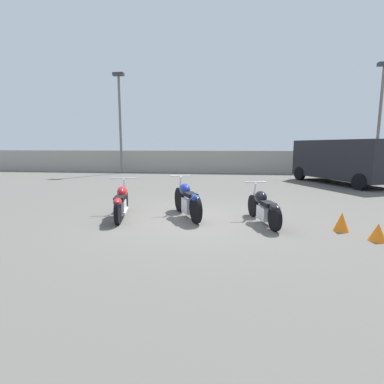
{
  "coord_description": "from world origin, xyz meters",
  "views": [
    {
      "loc": [
        0.95,
        -7.33,
        1.85
      ],
      "look_at": [
        0.0,
        0.31,
        0.65
      ],
      "focal_mm": 28.0,
      "sensor_mm": 36.0,
      "label": 1
    }
  ],
  "objects_px": {
    "light_pole_right": "(120,114)",
    "motorcycle_slot_2": "(264,207)",
    "light_pole_left": "(380,109)",
    "motorcycle_slot_0": "(121,202)",
    "traffic_cone_far": "(378,232)",
    "motorcycle_slot_1": "(187,200)",
    "parked_van": "(343,160)",
    "traffic_cone_near": "(342,222)"
  },
  "relations": [
    {
      "from": "parked_van",
      "to": "traffic_cone_near",
      "type": "height_order",
      "value": "parked_van"
    },
    {
      "from": "motorcycle_slot_1",
      "to": "motorcycle_slot_0",
      "type": "bearing_deg",
      "value": 162.63
    },
    {
      "from": "motorcycle_slot_0",
      "to": "light_pole_left",
      "type": "bearing_deg",
      "value": 33.0
    },
    {
      "from": "motorcycle_slot_1",
      "to": "traffic_cone_near",
      "type": "xyz_separation_m",
      "value": [
        3.51,
        -0.88,
        -0.23
      ]
    },
    {
      "from": "parked_van",
      "to": "motorcycle_slot_2",
      "type": "bearing_deg",
      "value": -143.98
    },
    {
      "from": "light_pole_right",
      "to": "traffic_cone_near",
      "type": "distance_m",
      "value": 16.28
    },
    {
      "from": "motorcycle_slot_2",
      "to": "traffic_cone_far",
      "type": "distance_m",
      "value": 2.35
    },
    {
      "from": "traffic_cone_near",
      "to": "motorcycle_slot_1",
      "type": "bearing_deg",
      "value": 165.88
    },
    {
      "from": "traffic_cone_near",
      "to": "traffic_cone_far",
      "type": "relative_size",
      "value": 1.18
    },
    {
      "from": "motorcycle_slot_0",
      "to": "traffic_cone_near",
      "type": "bearing_deg",
      "value": -19.89
    },
    {
      "from": "light_pole_left",
      "to": "motorcycle_slot_0",
      "type": "relative_size",
      "value": 3.14
    },
    {
      "from": "parked_van",
      "to": "traffic_cone_far",
      "type": "bearing_deg",
      "value": -129.82
    },
    {
      "from": "traffic_cone_far",
      "to": "motorcycle_slot_1",
      "type": "bearing_deg",
      "value": 159.18
    },
    {
      "from": "light_pole_left",
      "to": "motorcycle_slot_0",
      "type": "bearing_deg",
      "value": -134.05
    },
    {
      "from": "light_pole_right",
      "to": "light_pole_left",
      "type": "bearing_deg",
      "value": -0.88
    },
    {
      "from": "motorcycle_slot_0",
      "to": "traffic_cone_far",
      "type": "xyz_separation_m",
      "value": [
        5.65,
        -1.26,
        -0.24
      ]
    },
    {
      "from": "motorcycle_slot_2",
      "to": "parked_van",
      "type": "xyz_separation_m",
      "value": [
        4.6,
        8.13,
        0.79
      ]
    },
    {
      "from": "motorcycle_slot_1",
      "to": "parked_van",
      "type": "height_order",
      "value": "parked_van"
    },
    {
      "from": "light_pole_right",
      "to": "parked_van",
      "type": "bearing_deg",
      "value": -17.72
    },
    {
      "from": "light_pole_left",
      "to": "traffic_cone_far",
      "type": "relative_size",
      "value": 18.47
    },
    {
      "from": "light_pole_right",
      "to": "motorcycle_slot_2",
      "type": "distance_m",
      "value": 14.95
    },
    {
      "from": "motorcycle_slot_0",
      "to": "traffic_cone_far",
      "type": "distance_m",
      "value": 5.79
    },
    {
      "from": "light_pole_left",
      "to": "motorcycle_slot_0",
      "type": "xyz_separation_m",
      "value": [
        -11.38,
        -11.76,
        -3.5
      ]
    },
    {
      "from": "traffic_cone_far",
      "to": "light_pole_left",
      "type": "bearing_deg",
      "value": 66.24
    },
    {
      "from": "light_pole_left",
      "to": "light_pole_right",
      "type": "height_order",
      "value": "light_pole_left"
    },
    {
      "from": "traffic_cone_near",
      "to": "light_pole_right",
      "type": "bearing_deg",
      "value": 127.19
    },
    {
      "from": "light_pole_left",
      "to": "motorcycle_slot_1",
      "type": "relative_size",
      "value": 3.43
    },
    {
      "from": "motorcycle_slot_0",
      "to": "traffic_cone_near",
      "type": "xyz_separation_m",
      "value": [
        5.19,
        -0.63,
        -0.21
      ]
    },
    {
      "from": "light_pole_right",
      "to": "motorcycle_slot_1",
      "type": "bearing_deg",
      "value": -62.64
    },
    {
      "from": "light_pole_right",
      "to": "motorcycle_slot_0",
      "type": "xyz_separation_m",
      "value": [
        4.4,
        -12.0,
        -3.47
      ]
    },
    {
      "from": "light_pole_left",
      "to": "motorcycle_slot_0",
      "type": "distance_m",
      "value": 16.73
    },
    {
      "from": "light_pole_right",
      "to": "parked_van",
      "type": "height_order",
      "value": "light_pole_right"
    },
    {
      "from": "parked_van",
      "to": "motorcycle_slot_0",
      "type": "bearing_deg",
      "value": -160.19
    },
    {
      "from": "light_pole_left",
      "to": "motorcycle_slot_2",
      "type": "relative_size",
      "value": 3.38
    },
    {
      "from": "light_pole_right",
      "to": "traffic_cone_near",
      "type": "xyz_separation_m",
      "value": [
        9.59,
        -12.63,
        -3.67
      ]
    },
    {
      "from": "parked_van",
      "to": "traffic_cone_far",
      "type": "height_order",
      "value": "parked_van"
    },
    {
      "from": "motorcycle_slot_1",
      "to": "motorcycle_slot_2",
      "type": "xyz_separation_m",
      "value": [
        1.9,
        -0.4,
        -0.05
      ]
    },
    {
      "from": "light_pole_left",
      "to": "motorcycle_slot_1",
      "type": "distance_m",
      "value": 15.44
    },
    {
      "from": "motorcycle_slot_0",
      "to": "traffic_cone_far",
      "type": "relative_size",
      "value": 5.89
    },
    {
      "from": "motorcycle_slot_1",
      "to": "motorcycle_slot_2",
      "type": "relative_size",
      "value": 0.98
    },
    {
      "from": "light_pole_right",
      "to": "motorcycle_slot_2",
      "type": "xyz_separation_m",
      "value": [
        7.98,
        -12.15,
        -3.49
      ]
    },
    {
      "from": "motorcycle_slot_0",
      "to": "motorcycle_slot_2",
      "type": "height_order",
      "value": "motorcycle_slot_0"
    }
  ]
}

